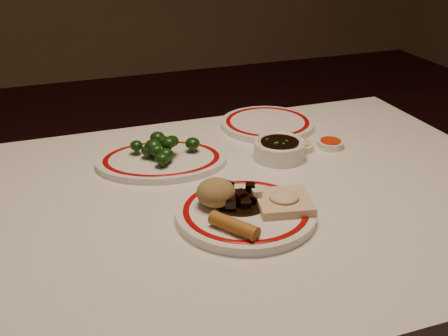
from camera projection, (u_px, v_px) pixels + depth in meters
dining_table at (247, 233)px, 1.18m from camera, size 1.20×0.90×0.75m
main_plate at (246, 213)px, 1.05m from camera, size 0.31×0.31×0.02m
rice_mound at (216, 193)px, 1.05m from camera, size 0.07×0.07×0.05m
spring_roll at (234, 226)px, 0.97m from camera, size 0.07×0.09×0.03m
fried_wonton at (284, 201)px, 1.06m from camera, size 0.12×0.12×0.03m
stirfry_heap at (239, 198)px, 1.07m from camera, size 0.11×0.11×0.03m
broccoli_plate at (162, 160)px, 1.27m from camera, size 0.33×0.30×0.02m
broccoli_pile at (162, 147)px, 1.26m from camera, size 0.16×0.12×0.05m
soy_bowl at (279, 150)px, 1.29m from camera, size 0.12×0.12×0.04m
sweet_sour_dish at (330, 144)px, 1.35m from camera, size 0.06×0.06×0.02m
mustard_dish at (300, 146)px, 1.34m from camera, size 0.06×0.06×0.02m
far_plate at (267, 124)px, 1.47m from camera, size 0.32×0.32×0.02m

